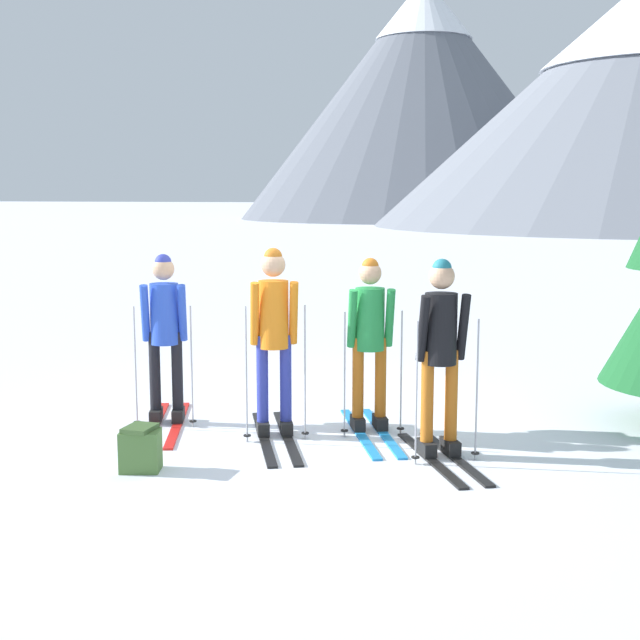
{
  "coord_description": "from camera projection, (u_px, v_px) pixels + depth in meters",
  "views": [
    {
      "loc": [
        2.39,
        -7.6,
        2.27
      ],
      "look_at": [
        0.04,
        0.35,
        1.05
      ],
      "focal_mm": 48.34,
      "sensor_mm": 36.0,
      "label": 1
    }
  ],
  "objects": [
    {
      "name": "skier_in_blue",
      "position": [
        165.0,
        329.0,
        8.48
      ],
      "size": [
        0.87,
        1.7,
        1.69
      ],
      "color": "red",
      "rests_on": "ground"
    },
    {
      "name": "ground_plane",
      "position": [
        306.0,
        434.0,
        8.21
      ],
      "size": [
        400.0,
        400.0,
        0.0
      ],
      "primitive_type": "plane",
      "color": "white"
    },
    {
      "name": "skier_in_green",
      "position": [
        369.0,
        335.0,
        8.2
      ],
      "size": [
        0.99,
        1.69,
        1.67
      ],
      "color": "#1E84D1",
      "rests_on": "ground"
    },
    {
      "name": "mountain_ridge_distant",
      "position": [
        534.0,
        96.0,
        66.29
      ],
      "size": [
        53.35,
        48.72,
        20.79
      ],
      "color": "slate",
      "rests_on": "ground"
    },
    {
      "name": "skier_in_orange",
      "position": [
        274.0,
        331.0,
        8.02
      ],
      "size": [
        1.04,
        1.76,
        1.78
      ],
      "color": "black",
      "rests_on": "ground"
    },
    {
      "name": "backpack_on_snow_front",
      "position": [
        140.0,
        449.0,
        7.09
      ],
      "size": [
        0.37,
        0.32,
        0.38
      ],
      "color": "#4C7238",
      "rests_on": "ground"
    },
    {
      "name": "skier_in_black",
      "position": [
        441.0,
        349.0,
        7.37
      ],
      "size": [
        1.02,
        1.52,
        1.73
      ],
      "color": "black",
      "rests_on": "ground"
    }
  ]
}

